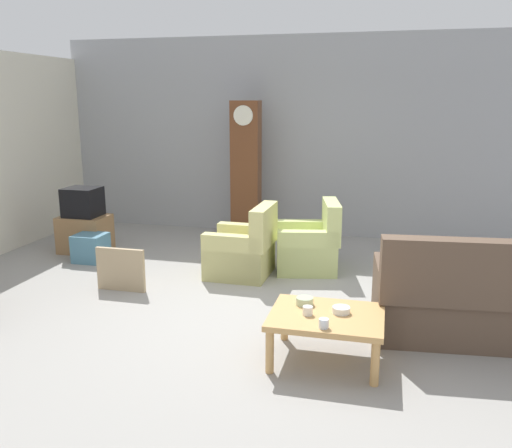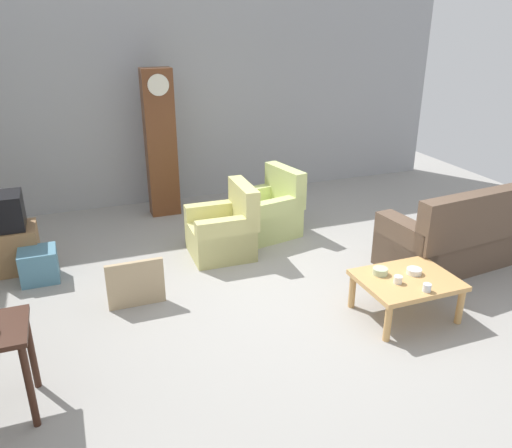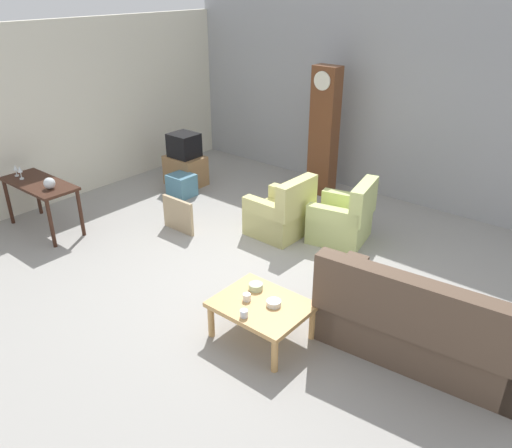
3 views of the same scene
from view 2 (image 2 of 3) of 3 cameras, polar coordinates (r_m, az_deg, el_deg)
name	(u,v)px [view 2 (image 2 of 3)]	position (r m, az deg, el deg)	size (l,w,h in m)	color
ground_plane	(297,290)	(5.85, 4.54, -7.31)	(10.40, 10.40, 0.00)	#999691
garage_door_wall	(206,100)	(8.57, -5.61, 13.61)	(8.40, 0.16, 3.20)	#9EA0A5
couch_floral	(466,236)	(6.83, 22.37, -1.20)	(2.17, 1.08, 1.04)	brown
armchair_olive_near	(224,232)	(6.56, -3.59, -0.88)	(0.81, 0.78, 0.92)	#CCC67A
armchair_olive_far	(269,213)	(7.18, 1.43, 1.27)	(0.93, 0.91, 0.92)	#C8D682
coffee_table_wood	(407,283)	(5.42, 16.43, -6.34)	(0.96, 0.76, 0.43)	tan
grandfather_clock	(161,144)	(7.83, -10.58, 8.78)	(0.44, 0.30, 2.19)	brown
tv_stand_cabinet	(9,249)	(6.84, -25.83, -2.54)	(0.68, 0.52, 0.54)	#997047
tv_crt	(1,212)	(6.67, -26.51, 1.21)	(0.48, 0.44, 0.42)	black
framed_picture_leaning	(136,284)	(5.56, -13.24, -6.51)	(0.60, 0.05, 0.51)	tan
storage_box_blue	(39,265)	(6.46, -23.02, -4.24)	(0.41, 0.39, 0.38)	teal
cup_white_porcelain	(398,280)	(5.25, 15.52, -5.99)	(0.09, 0.09, 0.07)	white
cup_blue_rimmed	(427,288)	(5.19, 18.50, -6.73)	(0.08, 0.08, 0.08)	silver
bowl_white_stacked	(414,271)	(5.48, 17.19, -5.05)	(0.15, 0.15, 0.06)	white
bowl_shallow_green	(380,271)	(5.38, 13.65, -5.13)	(0.15, 0.15, 0.07)	#B2C69E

